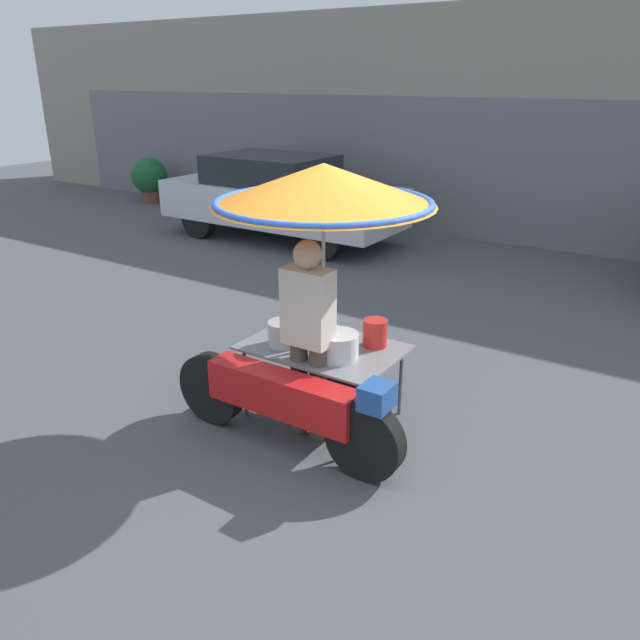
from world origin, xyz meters
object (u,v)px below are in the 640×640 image
object	(u,v)px
potted_plant	(149,177)
vendor_person	(308,331)
parked_car	(279,196)
vendor_motorcycle_cart	(319,235)

from	to	relation	value
potted_plant	vendor_person	bearing A→B (deg)	-36.05
parked_car	potted_plant	xyz separation A→B (m)	(-4.63, 1.21, -0.21)
vendor_person	potted_plant	world-z (taller)	vendor_person
vendor_motorcycle_cart	parked_car	distance (m)	6.45
parked_car	potted_plant	bearing A→B (deg)	165.37
parked_car	vendor_person	bearing A→B (deg)	-51.40
vendor_person	parked_car	size ratio (longest dim) A/B	0.38
vendor_motorcycle_cart	parked_car	bearing A→B (deg)	129.52
vendor_motorcycle_cart	vendor_person	world-z (taller)	vendor_motorcycle_cart
vendor_motorcycle_cart	potted_plant	bearing A→B (deg)	144.79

